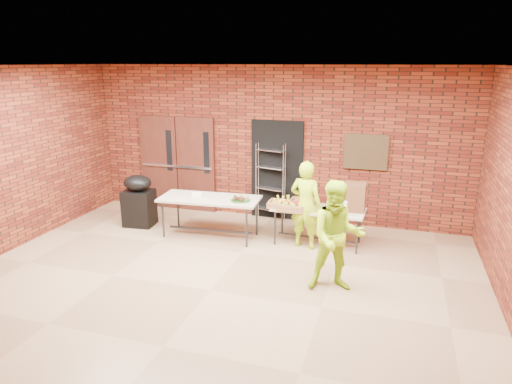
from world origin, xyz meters
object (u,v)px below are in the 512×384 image
wire_rack (270,182)px  table_left (210,201)px  coffee_dispenser (354,197)px  volunteer_woman (306,205)px  volunteer_man (337,237)px  table_right (318,212)px  covered_grill (139,200)px

wire_rack → table_left: 1.54m
coffee_dispenser → volunteer_woman: volunteer_woman is taller
volunteer_man → table_right: bearing=93.4°
table_left → volunteer_man: 2.95m
table_right → volunteer_woman: size_ratio=1.06×
wire_rack → volunteer_man: (1.74, -2.71, 0.01)m
table_left → covered_grill: (-1.63, 0.15, -0.18)m
coffee_dispenser → covered_grill: 4.31m
coffee_dispenser → covered_grill: coffee_dispenser is taller
table_right → volunteer_woman: volunteer_woman is taller
volunteer_man → wire_rack: bearing=107.9°
table_right → volunteer_man: bearing=-69.1°
covered_grill → volunteer_woman: volunteer_woman is taller
wire_rack → table_right: 1.61m
volunteer_woman → table_left: bearing=12.2°
table_right → covered_grill: covered_grill is taller
table_right → coffee_dispenser: (0.62, 0.09, 0.31)m
covered_grill → volunteer_woman: 3.48m
coffee_dispenser → covered_grill: (-4.29, -0.17, -0.40)m
table_left → table_right: bearing=2.7°
table_left → volunteer_man: size_ratio=1.17×
coffee_dispenser → volunteer_man: size_ratio=0.30×
table_right → wire_rack: bearing=141.1°
table_left → coffee_dispenser: size_ratio=3.85×
coffee_dispenser → volunteer_woman: (-0.82, -0.30, -0.14)m
volunteer_woman → covered_grill: bearing=9.4°
wire_rack → table_right: (1.20, -1.06, -0.19)m
table_left → coffee_dispenser: bearing=3.0°
wire_rack → table_right: bearing=-27.6°
wire_rack → coffee_dispenser: wire_rack is taller
covered_grill → table_right: bearing=-4.0°
wire_rack → volunteer_woman: (1.00, -1.27, -0.02)m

